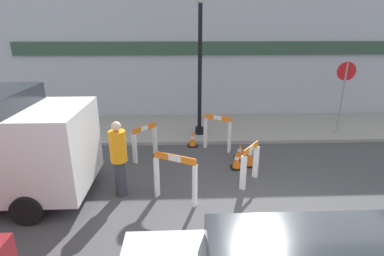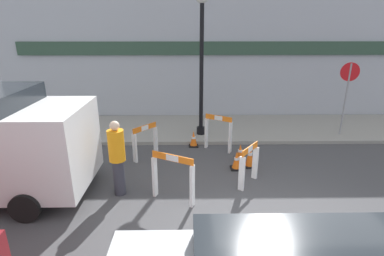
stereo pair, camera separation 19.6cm
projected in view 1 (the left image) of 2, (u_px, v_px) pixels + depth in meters
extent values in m
plane|color=#424244|center=(281.00, 238.00, 5.41)|extent=(60.00, 60.00, 0.00)
cube|color=gray|center=(229.00, 128.00, 11.06)|extent=(18.00, 2.98, 0.11)
cube|color=#A3A8B2|center=(225.00, 49.00, 11.66)|extent=(18.00, 0.12, 5.50)
cube|color=#2D4738|center=(226.00, 48.00, 11.54)|extent=(16.20, 0.10, 0.50)
cylinder|color=black|center=(199.00, 130.00, 10.25)|extent=(0.29, 0.29, 0.24)
cylinder|color=black|center=(200.00, 72.00, 9.61)|extent=(0.13, 0.13, 4.19)
cylinder|color=gray|center=(342.00, 99.00, 9.97)|extent=(0.06, 0.06, 2.39)
cylinder|color=red|center=(346.00, 71.00, 9.67)|extent=(0.60, 0.09, 0.60)
cube|color=white|center=(229.00, 137.00, 8.91)|extent=(0.12, 0.14, 0.96)
cube|color=white|center=(206.00, 133.00, 9.27)|extent=(0.12, 0.14, 0.96)
cube|color=orange|center=(218.00, 118.00, 8.91)|extent=(0.75, 0.47, 0.15)
cube|color=white|center=(218.00, 118.00, 8.91)|extent=(0.24, 0.16, 0.13)
cube|color=white|center=(155.00, 141.00, 8.81)|extent=(0.14, 0.13, 0.84)
cube|color=white|center=(135.00, 149.00, 8.23)|extent=(0.14, 0.13, 0.84)
cube|color=orange|center=(144.00, 128.00, 8.36)|extent=(0.57, 0.66, 0.15)
cube|color=white|center=(144.00, 128.00, 8.36)|extent=(0.19, 0.21, 0.14)
cube|color=white|center=(157.00, 177.00, 6.59)|extent=(0.11, 0.14, 0.95)
cube|color=white|center=(195.00, 186.00, 6.22)|extent=(0.11, 0.14, 0.95)
cube|color=orange|center=(175.00, 158.00, 6.23)|extent=(0.89, 0.48, 0.15)
cube|color=white|center=(175.00, 158.00, 6.23)|extent=(0.28, 0.16, 0.13)
cube|color=white|center=(243.00, 173.00, 6.88)|extent=(0.14, 0.13, 0.84)
cube|color=white|center=(256.00, 162.00, 7.43)|extent=(0.14, 0.13, 0.84)
cube|color=orange|center=(251.00, 148.00, 7.00)|extent=(0.49, 0.63, 0.15)
cube|color=white|center=(251.00, 148.00, 7.00)|extent=(0.16, 0.20, 0.14)
cube|color=black|center=(193.00, 145.00, 9.51)|extent=(0.30, 0.30, 0.04)
cone|color=orange|center=(193.00, 138.00, 9.43)|extent=(0.23, 0.22, 0.46)
cylinder|color=white|center=(193.00, 137.00, 9.42)|extent=(0.13, 0.13, 0.06)
cube|color=black|center=(236.00, 168.00, 8.03)|extent=(0.30, 0.30, 0.04)
cone|color=orange|center=(237.00, 159.00, 7.95)|extent=(0.22, 0.22, 0.47)
cylinder|color=white|center=(237.00, 158.00, 7.94)|extent=(0.13, 0.13, 0.07)
cube|color=black|center=(249.00, 165.00, 8.18)|extent=(0.30, 0.30, 0.04)
cone|color=orange|center=(250.00, 154.00, 8.07)|extent=(0.22, 0.22, 0.62)
cylinder|color=white|center=(250.00, 153.00, 8.06)|extent=(0.13, 0.13, 0.09)
cube|color=black|center=(240.00, 158.00, 8.59)|extent=(0.30, 0.30, 0.04)
cone|color=orange|center=(240.00, 151.00, 8.52)|extent=(0.22, 0.22, 0.42)
cylinder|color=white|center=(240.00, 150.00, 8.51)|extent=(0.13, 0.13, 0.06)
cylinder|color=#33333D|center=(121.00, 178.00, 6.66)|extent=(0.36, 0.36, 0.84)
cylinder|color=orange|center=(118.00, 146.00, 6.41)|extent=(0.50, 0.50, 0.70)
sphere|color=beige|center=(116.00, 126.00, 6.27)|extent=(0.29, 0.29, 0.21)
cylinder|color=black|center=(65.00, 164.00, 7.63)|extent=(0.60, 0.18, 0.60)
cylinder|color=black|center=(27.00, 210.00, 5.71)|extent=(0.60, 0.18, 0.60)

